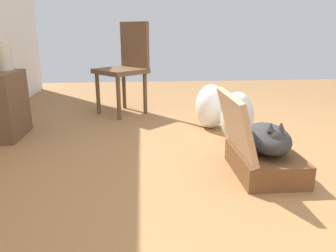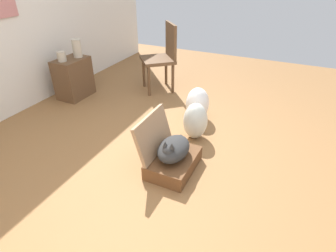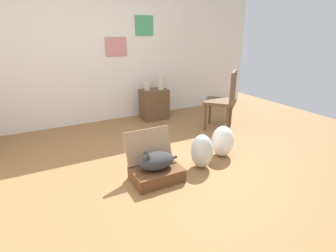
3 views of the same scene
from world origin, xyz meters
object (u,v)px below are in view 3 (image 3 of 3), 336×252
cat (156,161)px  side_table (154,104)px  plastic_bag_white (202,151)px  vase_short (161,83)px  vase_tall (147,86)px  chair (224,98)px  plastic_bag_clear (223,141)px  suitcase_base (157,174)px

cat → side_table: side_table is taller
plastic_bag_white → vase_short: size_ratio=1.73×
side_table → vase_short: bearing=-19.1°
vase_tall → chair: bearing=-49.5°
plastic_bag_clear → vase_short: 1.91m
cat → vase_short: 2.31m
suitcase_base → side_table: side_table is taller
cat → vase_tall: vase_tall is taller
plastic_bag_white → chair: bearing=40.7°
vase_tall → side_table: bearing=-9.4°
plastic_bag_clear → side_table: size_ratio=0.74×
cat → chair: size_ratio=0.50×
vase_short → suitcase_base: bearing=-117.9°
cat → chair: 2.02m
suitcase_base → chair: (1.74, 0.97, 0.47)m
plastic_bag_white → vase_tall: 2.10m
plastic_bag_clear → side_table: side_table is taller
side_table → chair: chair is taller
plastic_bag_white → side_table: 2.05m
cat → plastic_bag_clear: (1.07, 0.14, -0.04)m
suitcase_base → vase_short: size_ratio=2.23×
side_table → chair: (0.81, -1.07, 0.26)m
plastic_bag_white → vase_short: 2.08m
suitcase_base → chair: chair is taller
cat → vase_short: bearing=61.9°
chair → cat: bearing=-12.5°
plastic_bag_white → vase_tall: vase_tall is taller
plastic_bag_clear → side_table: 1.90m
suitcase_base → chair: bearing=29.2°
side_table → vase_short: 0.43m
suitcase_base → side_table: bearing=65.4°
cat → side_table: (0.94, 2.04, 0.04)m
plastic_bag_white → side_table: (0.31, 2.02, 0.07)m
cat → vase_short: (1.07, 1.99, 0.45)m
vase_short → plastic_bag_white: bearing=-102.2°
chair → suitcase_base: bearing=-12.4°
cat → side_table: bearing=65.2°
suitcase_base → plastic_bag_clear: size_ratio=1.31×
plastic_bag_clear → vase_tall: vase_tall is taller
plastic_bag_white → plastic_bag_clear: 0.45m
suitcase_base → plastic_bag_white: plastic_bag_white is taller
plastic_bag_white → plastic_bag_clear: (0.43, 0.13, -0.00)m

